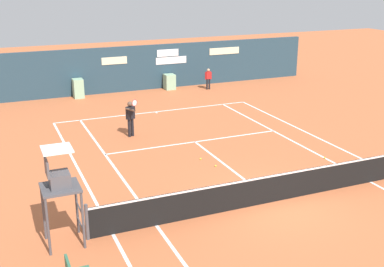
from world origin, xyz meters
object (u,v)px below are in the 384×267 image
(umpire_chair, at_px, (59,183))
(tennis_ball_mid_court, at_px, (201,159))
(ball_kid_centre_post, at_px, (208,77))
(player_on_baseline, at_px, (131,116))
(tennis_ball_by_sideline, at_px, (216,166))
(tennis_ball_near_service_line, at_px, (325,158))

(umpire_chair, height_order, tennis_ball_mid_court, umpire_chair)
(ball_kid_centre_post, xyz_separation_m, tennis_ball_mid_court, (-5.47, -11.09, -0.73))
(player_on_baseline, height_order, tennis_ball_by_sideline, player_on_baseline)
(player_on_baseline, bearing_deg, umpire_chair, 35.71)
(ball_kid_centre_post, relative_size, tennis_ball_mid_court, 19.53)
(tennis_ball_near_service_line, bearing_deg, tennis_ball_by_sideline, 167.97)
(umpire_chair, distance_m, player_on_baseline, 9.27)
(tennis_ball_by_sideline, bearing_deg, tennis_ball_mid_court, 104.11)
(umpire_chair, relative_size, ball_kid_centre_post, 2.08)
(umpire_chair, xyz_separation_m, tennis_ball_near_service_line, (10.58, 2.46, -1.76))
(ball_kid_centre_post, bearing_deg, tennis_ball_near_service_line, 94.43)
(ball_kid_centre_post, bearing_deg, player_on_baseline, 53.47)
(umpire_chair, height_order, tennis_ball_by_sideline, umpire_chair)
(tennis_ball_mid_court, relative_size, tennis_ball_near_service_line, 1.00)
(player_on_baseline, height_order, tennis_ball_near_service_line, player_on_baseline)
(umpire_chair, height_order, player_on_baseline, umpire_chair)
(tennis_ball_by_sideline, height_order, tennis_ball_near_service_line, same)
(tennis_ball_by_sideline, height_order, tennis_ball_mid_court, same)
(tennis_ball_by_sideline, bearing_deg, ball_kid_centre_post, 66.38)
(tennis_ball_mid_court, bearing_deg, umpire_chair, -144.27)
(ball_kid_centre_post, bearing_deg, tennis_ball_mid_court, 72.04)
(ball_kid_centre_post, relative_size, tennis_ball_by_sideline, 19.53)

